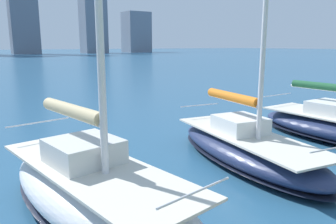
# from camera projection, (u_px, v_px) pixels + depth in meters

# --- Properties ---
(sailboat_orange) EXTENTS (3.51, 7.49, 10.42)m
(sailboat_orange) POSITION_uv_depth(u_px,v_px,m) (246.00, 146.00, 11.25)
(sailboat_orange) COLOR navy
(sailboat_orange) RESTS_ON ground
(sailboat_tan) EXTENTS (3.54, 7.26, 10.07)m
(sailboat_tan) POSITION_uv_depth(u_px,v_px,m) (94.00, 189.00, 7.63)
(sailboat_tan) COLOR white
(sailboat_tan) RESTS_ON ground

